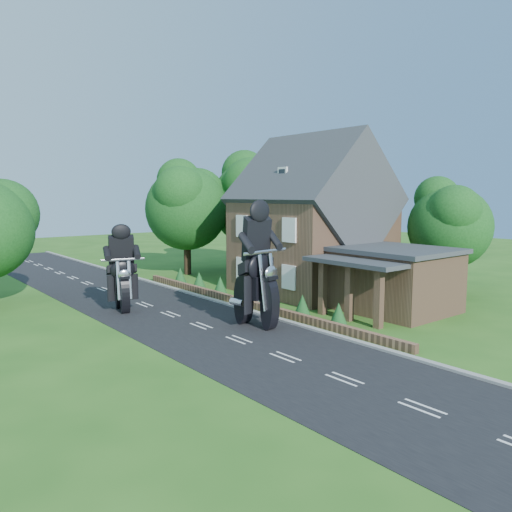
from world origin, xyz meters
TOP-DOWN VIEW (x-y plane):
  - ground at (0.00, 0.00)m, footprint 120.00×120.00m
  - road at (0.00, 0.00)m, footprint 7.00×80.00m
  - kerb at (3.65, 0.00)m, footprint 0.30×80.00m
  - garden_wall at (4.30, 5.00)m, footprint 0.30×22.00m
  - house at (10.49, 6.00)m, footprint 9.54×8.64m
  - annex at (9.87, -0.80)m, footprint 7.05×5.94m
  - tree_annex_side at (17.13, 0.10)m, footprint 5.64×5.20m
  - tree_house_right at (16.65, 8.62)m, footprint 6.51×6.00m
  - tree_behind_house at (14.18, 16.14)m, footprint 7.81×7.20m
  - tree_behind_left at (8.16, 17.13)m, footprint 6.94×6.40m
  - shrub_a at (5.30, -1.00)m, footprint 0.90×0.90m
  - shrub_b at (5.30, 1.50)m, footprint 0.90×0.90m
  - shrub_c at (5.30, 4.00)m, footprint 0.90×0.90m
  - shrub_d at (5.30, 9.00)m, footprint 0.90×0.90m
  - shrub_e at (5.30, 11.50)m, footprint 0.90×0.90m
  - shrub_f at (5.30, 14.00)m, footprint 0.90×0.90m
  - motorcycle_lead at (1.98, 1.21)m, footprint 0.77×1.99m
  - motorcycle_follow at (-1.61, 8.28)m, footprint 0.73×1.57m

SIDE VIEW (x-z plane):
  - ground at x=0.00m, z-range 0.00..0.00m
  - road at x=0.00m, z-range 0.00..0.02m
  - kerb at x=3.65m, z-range 0.00..0.12m
  - garden_wall at x=4.30m, z-range 0.00..0.40m
  - shrub_a at x=5.30m, z-range 0.00..1.10m
  - shrub_b at x=5.30m, z-range 0.00..1.10m
  - shrub_c at x=5.30m, z-range 0.00..1.10m
  - shrub_d at x=5.30m, z-range 0.00..1.10m
  - shrub_e at x=5.30m, z-range 0.00..1.10m
  - shrub_f at x=5.30m, z-range 0.00..1.10m
  - motorcycle_follow at x=-1.61m, z-range 0.00..1.42m
  - motorcycle_lead at x=1.98m, z-range 0.00..1.81m
  - annex at x=9.87m, z-range 0.05..3.49m
  - house at x=10.49m, z-range -0.78..9.46m
  - tree_annex_side at x=17.13m, z-range 0.95..8.43m
  - tree_house_right at x=16.65m, z-range 0.99..9.39m
  - tree_behind_left at x=8.16m, z-range 1.15..10.31m
  - tree_behind_house at x=14.18m, z-range 1.19..11.27m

